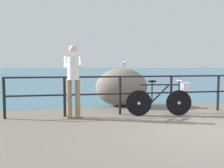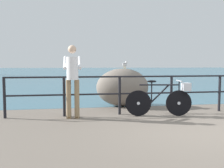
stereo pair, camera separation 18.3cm
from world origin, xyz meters
name	(u,v)px [view 1 (the left image)]	position (x,y,z in m)	size (l,w,h in m)	color
ground_plane	(94,78)	(0.00, 20.00, -0.05)	(120.00, 120.00, 0.10)	#6B6056
sea_surface	(78,71)	(0.00, 47.98, 0.00)	(120.00, 90.00, 0.01)	#38667A
promenade_railing	(171,89)	(0.00, 1.85, 0.64)	(8.68, 0.07, 1.02)	black
bicycle	(165,98)	(-0.34, 1.48, 0.46)	(1.69, 0.48, 0.92)	black
person_at_railing	(73,78)	(-2.66, 1.57, 0.99)	(0.45, 0.64, 1.78)	#8C7251
breakwater_boulder_main	(122,87)	(-1.08, 3.17, 0.60)	(1.67, 1.17, 1.19)	slate
seagull	(124,64)	(-1.02, 3.11, 1.33)	(0.25, 0.32, 0.23)	gold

